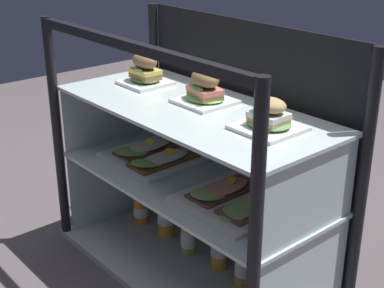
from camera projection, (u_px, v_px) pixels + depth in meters
ground_plane at (192, 272)px, 2.23m from camera, size 6.00×6.00×0.02m
case_base_deck at (192, 267)px, 2.22m from camera, size 1.13×0.53×0.03m
case_frame at (217, 141)px, 2.10m from camera, size 1.13×0.53×0.95m
riser_lower_tier at (192, 224)px, 2.14m from camera, size 1.05×0.46×0.35m
shelf_lower_glass at (192, 181)px, 2.08m from camera, size 1.07×0.48×0.01m
riser_upper_tier at (192, 146)px, 2.02m from camera, size 1.05×0.46×0.27m
shelf_upper_glass at (192, 108)px, 1.97m from camera, size 1.07×0.48×0.01m
plated_roll_sandwich_far_right at (145, 72)px, 2.20m from camera, size 0.17×0.17×0.13m
plated_roll_sandwich_mid_right at (206, 90)px, 1.98m from camera, size 0.18×0.18×0.12m
plated_roll_sandwich_near_right_corner at (269, 118)px, 1.74m from camera, size 0.19×0.19×0.10m
open_sandwich_tray_left_of_center at (155, 155)px, 2.24m from camera, size 0.34×0.36×0.06m
open_sandwich_tray_center at (237, 199)px, 1.90m from camera, size 0.34×0.35×0.06m
juice_bottle_front_second at (141, 206)px, 2.49m from camera, size 0.07×0.07×0.20m
juice_bottle_front_middle at (166, 215)px, 2.37m from camera, size 0.07×0.07×0.24m
juice_bottle_back_right at (188, 232)px, 2.25m from camera, size 0.06×0.06×0.23m
juice_bottle_back_center at (220, 247)px, 2.16m from camera, size 0.07×0.07×0.22m
juice_bottle_front_right_end at (244, 264)px, 2.05m from camera, size 0.07×0.07×0.22m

